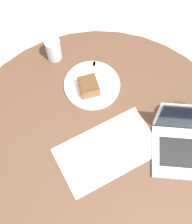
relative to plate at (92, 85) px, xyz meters
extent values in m
plane|color=#B7AD9E|center=(0.04, 0.30, -0.72)|extent=(12.00, 12.00, 0.00)
cylinder|color=#4C3323|center=(0.04, 0.30, -0.71)|extent=(0.45, 0.45, 0.02)
cylinder|color=#4C3323|center=(0.04, 0.30, -0.37)|extent=(0.11, 0.11, 0.66)
cylinder|color=#4C3323|center=(0.04, 0.30, -0.02)|extent=(1.23, 1.23, 0.03)
cube|color=white|center=(0.01, 0.32, 0.00)|extent=(0.45, 0.33, 0.00)
cylinder|color=silver|center=(0.00, 0.00, 0.00)|extent=(0.25, 0.25, 0.01)
cube|color=brown|center=(0.02, 0.02, 0.03)|extent=(0.08, 0.09, 0.06)
cube|color=#4D311C|center=(0.02, 0.02, 0.06)|extent=(0.08, 0.09, 0.00)
cube|color=silver|center=(-0.01, -0.04, 0.01)|extent=(0.08, 0.16, 0.00)
cube|color=silver|center=(-0.03, -0.10, 0.01)|extent=(0.04, 0.04, 0.00)
cylinder|color=#3D2619|center=(-0.30, 0.25, 0.05)|extent=(0.07, 0.07, 0.11)
cylinder|color=silver|center=(0.13, -0.20, 0.05)|extent=(0.07, 0.07, 0.12)
cube|color=silver|center=(-0.31, 0.41, 0.00)|extent=(0.36, 0.30, 0.02)
cube|color=black|center=(-0.31, 0.41, 0.01)|extent=(0.28, 0.20, 0.00)
camera|label=1|loc=(0.15, 0.69, 1.22)|focal=50.00mm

